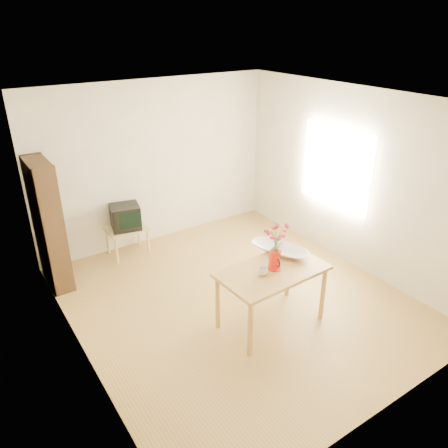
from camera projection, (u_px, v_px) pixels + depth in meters
room at (240, 210)px, 5.28m from camera, size 4.50×4.50×4.50m
table at (272, 277)px, 5.12m from camera, size 1.30×0.78×0.75m
tv_stand at (127, 232)px, 6.78m from camera, size 0.60×0.45×0.46m
bookshelf at (49, 229)px, 5.84m from camera, size 0.28×0.70×1.80m
pitcher at (275, 261)px, 5.05m from camera, size 0.15×0.23×0.24m
flowers at (276, 237)px, 4.92m from camera, size 0.27×0.27×0.38m
mug at (263, 271)px, 4.96m from camera, size 0.13×0.13×0.09m
bowl at (280, 236)px, 5.35m from camera, size 0.63×0.63×0.46m
teacup_a at (277, 240)px, 5.35m from camera, size 0.09×0.09×0.06m
teacup_b at (282, 238)px, 5.41m from camera, size 0.09×0.09×0.07m
television at (125, 216)px, 6.67m from camera, size 0.50×0.48×0.37m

